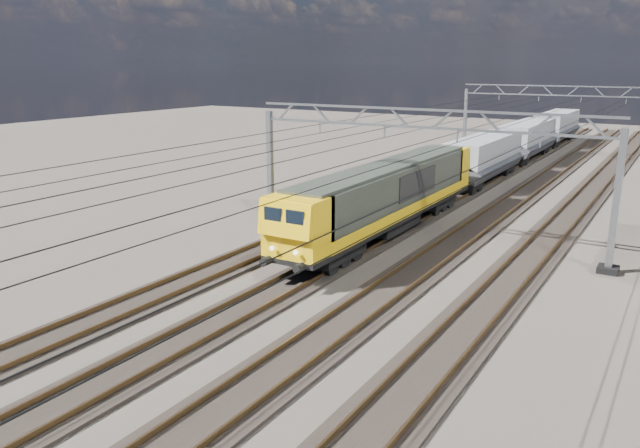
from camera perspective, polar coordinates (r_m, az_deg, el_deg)
The scene contains 12 objects.
ground at distance 30.36m, azimuth 5.80°, elevation -3.50°, with size 160.00×160.00×0.00m, color black.
track_outer_west at distance 33.22m, azimuth -3.57°, elevation -1.72°, with size 2.60×140.00×0.30m.
track_loco at distance 31.20m, azimuth 2.49°, elevation -2.80°, with size 2.60×140.00×0.30m.
track_inner_east at distance 29.59m, azimuth 9.31°, elevation -3.97°, with size 2.60×140.00×0.30m.
track_outer_east at distance 28.45m, azimuth 16.82°, elevation -5.19°, with size 2.60×140.00×0.30m.
catenary_gantry_mid at distance 32.99m, azimuth 8.99°, elevation 4.85°, with size 19.90×0.90×7.11m.
catenary_gantry_far at distance 67.48m, azimuth 20.91°, elevation 9.03°, with size 19.90×0.90×7.11m.
overhead_wires at distance 36.45m, azimuth 11.54°, elevation 8.58°, with size 12.03×140.00×0.53m.
locomotive at distance 34.65m, azimuth 6.23°, elevation 2.75°, with size 2.76×21.10×3.62m.
hopper_wagon_lead at distance 51.03m, azimuth 14.75°, elevation 6.08°, with size 3.38×13.00×3.25m.
hopper_wagon_mid at distance 64.67m, azimuth 18.44°, elevation 7.53°, with size 3.38×13.00×3.25m.
hopper_wagon_third at distance 78.51m, azimuth 20.85°, elevation 8.46°, with size 3.38×13.00×3.25m.
Camera 1 is at (12.24, -26.13, 9.43)m, focal length 35.00 mm.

